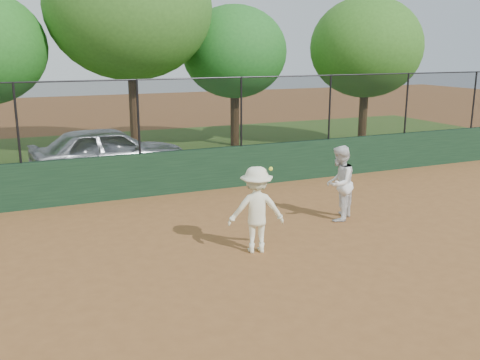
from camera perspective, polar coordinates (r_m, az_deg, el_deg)
name	(u,v)px	position (r m, az deg, el deg)	size (l,w,h in m)	color
ground	(248,276)	(9.76, 0.88, -10.18)	(80.00, 80.00, 0.00)	brown
back_wall	(159,174)	(14.98, -8.66, 0.67)	(26.00, 0.20, 1.20)	#193820
grass_strip	(118,156)	(20.83, -12.93, 2.52)	(36.00, 12.00, 0.01)	#2E4F18
parked_car	(109,152)	(17.26, -13.78, 2.93)	(1.94, 4.82, 1.64)	silver
player_second	(339,183)	(12.77, 10.53, -0.34)	(0.87, 0.68, 1.79)	white
player_main	(256,210)	(10.60, 1.75, -3.18)	(1.26, 0.92, 1.76)	white
fence_assembly	(156,115)	(14.69, -9.00, 6.89)	(26.00, 0.06, 2.00)	black
tree_2	(129,7)	(20.27, -11.72, 17.58)	(5.96, 5.41, 7.97)	#4C311B
tree_3	(235,52)	(22.21, -0.57, 13.48)	(4.30, 3.91, 5.70)	#3B2613
tree_4	(367,48)	(22.81, 13.36, 13.59)	(4.67, 4.24, 6.03)	#402B17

